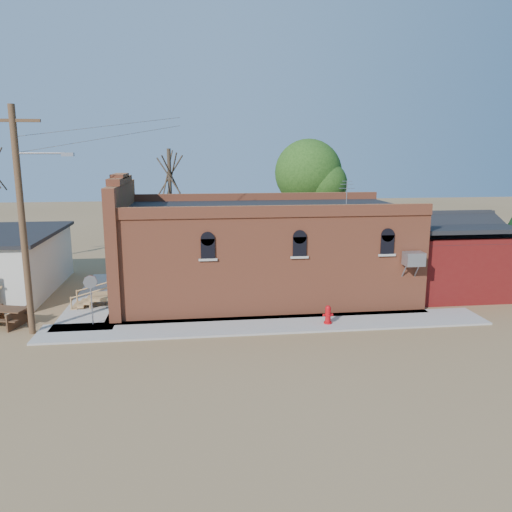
{
  "coord_description": "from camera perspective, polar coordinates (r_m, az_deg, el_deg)",
  "views": [
    {
      "loc": [
        -1.58,
        -19.06,
        7.18
      ],
      "look_at": [
        1.34,
        4.01,
        2.4
      ],
      "focal_mm": 35.0,
      "sensor_mm": 36.0,
      "label": 1
    }
  ],
  "objects": [
    {
      "name": "fire_hydrant",
      "position": [
        21.56,
        8.23,
        -6.64
      ],
      "size": [
        0.47,
        0.46,
        0.79
      ],
      "rotation": [
        0.0,
        0.0,
        0.4
      ],
      "color": "#B50A0F",
      "rests_on": "sidewalk_south"
    },
    {
      "name": "stop_sign",
      "position": [
        21.99,
        -18.39,
        -3.35
      ],
      "size": [
        0.56,
        0.24,
        2.14
      ],
      "rotation": [
        0.0,
        0.0,
        -0.09
      ],
      "color": "#96959B",
      "rests_on": "sidewalk_south"
    },
    {
      "name": "tree_bare_near",
      "position": [
        32.11,
        -9.87,
        9.27
      ],
      "size": [
        2.8,
        2.8,
        7.65
      ],
      "color": "#483B29",
      "rests_on": "ground"
    },
    {
      "name": "sidewalk_west",
      "position": [
        26.48,
        -17.25,
        -4.57
      ],
      "size": [
        2.6,
        10.0,
        0.08
      ],
      "primitive_type": "cube",
      "color": "#9E9991",
      "rests_on": "ground"
    },
    {
      "name": "ground",
      "position": [
        20.42,
        -2.34,
        -8.98
      ],
      "size": [
        120.0,
        120.0,
        0.0
      ],
      "primitive_type": "plane",
      "color": "olive",
      "rests_on": "ground"
    },
    {
      "name": "sidewalk_south",
      "position": [
        21.42,
        1.49,
        -7.86
      ],
      "size": [
        19.0,
        2.2,
        0.08
      ],
      "primitive_type": "cube",
      "color": "#9E9991",
      "rests_on": "ground"
    },
    {
      "name": "utility_pole",
      "position": [
        21.43,
        -25.06,
        4.07
      ],
      "size": [
        3.12,
        0.26,
        9.0
      ],
      "color": "#4A2E1D",
      "rests_on": "ground"
    },
    {
      "name": "picnic_table",
      "position": [
        23.75,
        -26.79,
        -5.97
      ],
      "size": [
        2.21,
        1.89,
        0.78
      ],
      "rotation": [
        0.0,
        0.0,
        -0.29
      ],
      "color": "#472D1C",
      "rests_on": "ground"
    },
    {
      "name": "red_shed",
      "position": [
        28.25,
        20.51,
        0.86
      ],
      "size": [
        5.4,
        6.4,
        4.3
      ],
      "color": "#5D100F",
      "rests_on": "ground"
    },
    {
      "name": "trash_barrel",
      "position": [
        24.17,
        -15.83,
        -4.9
      ],
      "size": [
        0.68,
        0.68,
        0.83
      ],
      "primitive_type": "cylinder",
      "rotation": [
        0.0,
        0.0,
        -0.32
      ],
      "color": "navy",
      "rests_on": "sidewalk_west"
    },
    {
      "name": "brick_bar",
      "position": [
        25.23,
        0.27,
        0.55
      ],
      "size": [
        16.4,
        7.97,
        6.3
      ],
      "color": "#B25636",
      "rests_on": "ground"
    },
    {
      "name": "tree_leafy",
      "position": [
        33.45,
        5.98,
        9.42
      ],
      "size": [
        4.4,
        4.4,
        8.15
      ],
      "color": "#483B29",
      "rests_on": "ground"
    }
  ]
}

